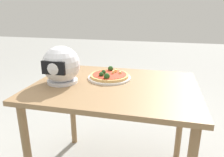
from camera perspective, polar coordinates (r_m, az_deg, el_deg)
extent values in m
cube|color=olive|center=(1.42, 0.74, -2.14)|extent=(1.07, 0.81, 0.03)
cylinder|color=olive|center=(1.87, 17.74, -10.49)|extent=(0.05, 0.05, 0.72)
cylinder|color=olive|center=(2.02, -10.49, -7.72)|extent=(0.05, 0.05, 0.72)
cylinder|color=olive|center=(1.51, -21.52, -18.64)|extent=(0.05, 0.05, 0.72)
cylinder|color=white|center=(1.53, -0.69, 0.24)|extent=(0.31, 0.31, 0.01)
cylinder|color=tan|center=(1.53, -0.69, 0.78)|extent=(0.27, 0.27, 0.02)
cylinder|color=red|center=(1.53, -0.69, 1.15)|extent=(0.24, 0.24, 0.00)
sphere|color=#234C1E|center=(1.62, -0.39, 2.64)|extent=(0.04, 0.04, 0.04)
sphere|color=#234C1E|center=(1.44, -1.40, 0.62)|extent=(0.04, 0.04, 0.04)
sphere|color=#234C1E|center=(1.54, -2.24, 1.74)|extent=(0.03, 0.03, 0.03)
sphere|color=#234C1E|center=(1.49, -2.88, 1.13)|extent=(0.03, 0.03, 0.03)
cylinder|color=#E0D172|center=(1.57, 1.03, 2.12)|extent=(0.02, 0.02, 0.02)
cylinder|color=#E0D172|center=(1.54, 2.22, 1.61)|extent=(0.03, 0.03, 0.01)
cylinder|color=#E0D172|center=(1.54, 0.34, 1.76)|extent=(0.03, 0.03, 0.02)
cylinder|color=#E0D172|center=(1.57, 1.09, 2.02)|extent=(0.03, 0.03, 0.01)
sphere|color=silver|center=(1.46, -13.35, 3.63)|extent=(0.25, 0.25, 0.25)
cylinder|color=silver|center=(1.49, -13.03, -0.61)|extent=(0.20, 0.20, 0.02)
cube|color=black|center=(1.37, -15.39, 2.72)|extent=(0.15, 0.02, 0.08)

